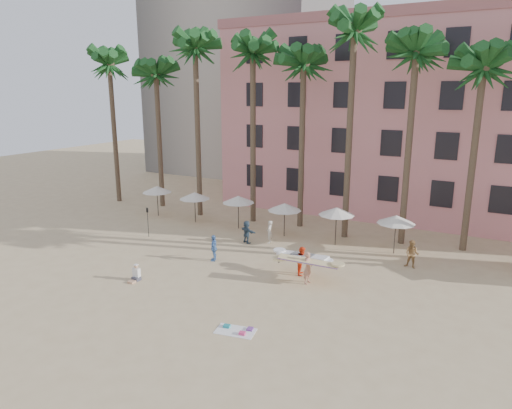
{
  "coord_description": "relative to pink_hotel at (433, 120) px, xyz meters",
  "views": [
    {
      "loc": [
        12.48,
        -17.05,
        10.56
      ],
      "look_at": [
        0.1,
        6.0,
        4.0
      ],
      "focal_mm": 32.0,
      "sensor_mm": 36.0,
      "label": 1
    }
  ],
  "objects": [
    {
      "name": "beach_towel",
      "position": [
        -4.08,
        -27.09,
        -7.97
      ],
      "size": [
        1.95,
        1.3,
        0.14
      ],
      "color": "white",
      "rests_on": "ground"
    },
    {
      "name": "carrier_white",
      "position": [
        -4.02,
        -19.59,
        -7.08
      ],
      "size": [
        3.19,
        1.05,
        1.69
      ],
      "color": "#FF431A",
      "rests_on": "ground"
    },
    {
      "name": "beachgoers",
      "position": [
        -6.17,
        -16.74,
        -7.16
      ],
      "size": [
        12.45,
        5.63,
        1.76
      ],
      "color": "#517EBE",
      "rests_on": "ground"
    },
    {
      "name": "carrier_yellow",
      "position": [
        -3.25,
        -20.65,
        -6.95
      ],
      "size": [
        3.39,
        1.49,
        1.87
      ],
      "color": "tan",
      "rests_on": "ground"
    },
    {
      "name": "umbrella_row",
      "position": [
        -10.0,
        -13.5,
        -5.67
      ],
      "size": [
        22.5,
        2.7,
        2.73
      ],
      "color": "#332B23",
      "rests_on": "ground"
    },
    {
      "name": "pink_hotel",
      "position": [
        0.0,
        0.0,
        0.0
      ],
      "size": [
        35.0,
        14.0,
        16.0
      ],
      "primitive_type": "cube",
      "color": "pink",
      "rests_on": "ground"
    },
    {
      "name": "ground",
      "position": [
        -7.0,
        -26.0,
        -8.0
      ],
      "size": [
        120.0,
        120.0,
        0.0
      ],
      "primitive_type": "plane",
      "color": "#D1B789",
      "rests_on": "ground"
    },
    {
      "name": "paddle",
      "position": [
        -16.8,
        -18.41,
        -6.59
      ],
      "size": [
        0.18,
        0.04,
        2.23
      ],
      "color": "black",
      "rests_on": "ground"
    },
    {
      "name": "palm_row",
      "position": [
        -6.49,
        -11.0,
        4.97
      ],
      "size": [
        44.4,
        5.4,
        16.3
      ],
      "color": "brown",
      "rests_on": "ground"
    },
    {
      "name": "seated_man",
      "position": [
        -12.02,
        -24.96,
        -7.67
      ],
      "size": [
        0.42,
        0.74,
        0.96
      ],
      "color": "#3F3F4C",
      "rests_on": "ground"
    }
  ]
}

